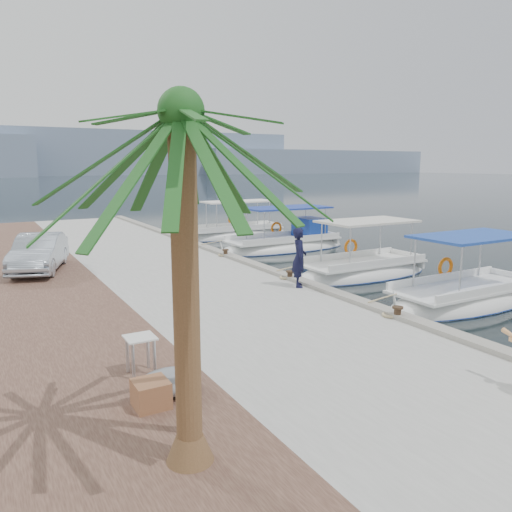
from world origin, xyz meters
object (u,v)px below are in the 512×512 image
(fishing_caique_e, at_px, (236,236))
(fisherman, at_px, (299,257))
(fishing_caique_d, at_px, (285,246))
(fishing_caique_c, at_px, (362,273))
(fishing_caique_b, at_px, (465,301))
(parked_car, at_px, (39,253))
(date_palm, at_px, (181,115))

(fishing_caique_e, relative_size, fisherman, 3.73)
(fishing_caique_e, height_order, fisherman, fisherman)
(fishing_caique_d, distance_m, fisherman, 10.06)
(fishing_caique_c, distance_m, fishing_caique_e, 11.89)
(fishing_caique_b, height_order, parked_car, fishing_caique_b)
(fisherman, distance_m, parked_car, 9.72)
(fishing_caique_c, bearing_deg, date_palm, -140.47)
(parked_car, bearing_deg, fishing_caique_d, 26.85)
(fisherman, height_order, date_palm, date_palm)
(fishing_caique_e, bearing_deg, fishing_caique_c, -92.08)
(fishing_caique_d, xyz_separation_m, date_palm, (-11.71, -15.90, 4.78))
(fishing_caique_b, height_order, fishing_caique_d, same)
(fishing_caique_e, distance_m, parked_car, 13.72)
(fishing_caique_d, xyz_separation_m, fisherman, (-5.01, -8.63, 1.27))
(fishing_caique_c, height_order, fishing_caique_d, same)
(fishing_caique_d, relative_size, date_palm, 1.37)
(fisherman, bearing_deg, fishing_caique_d, 0.70)
(date_palm, bearing_deg, fishing_caique_b, 21.31)
(fishing_caique_b, relative_size, fishing_caique_e, 0.89)
(fishing_caique_b, bearing_deg, date_palm, -158.69)
(fishing_caique_e, xyz_separation_m, parked_car, (-11.75, -6.99, 1.06))
(fishing_caique_b, xyz_separation_m, parked_car, (-11.38, 9.67, 1.06))
(fishing_caique_b, relative_size, parked_car, 1.54)
(fishing_caique_b, xyz_separation_m, fishing_caique_c, (-0.06, 4.78, 0.00))
(fishing_caique_b, bearing_deg, fishing_caique_e, 88.72)
(date_palm, bearing_deg, fishing_caique_c, 39.53)
(fishing_caique_b, bearing_deg, fishing_caique_c, 90.70)
(fisherman, xyz_separation_m, date_palm, (-6.71, -7.26, 3.51))
(date_palm, bearing_deg, fishing_caique_d, 53.61)
(fisherman, distance_m, date_palm, 10.49)
(date_palm, height_order, parked_car, date_palm)
(fishing_caique_b, height_order, fisherman, fisherman)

